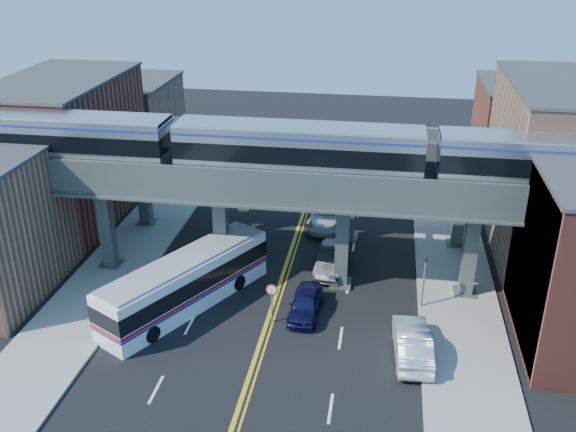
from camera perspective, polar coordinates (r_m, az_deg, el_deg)
The scene contains 19 objects.
ground at distance 36.70m, azimuth -2.74°, elevation -11.93°, with size 120.00×120.00×0.00m, color black.
sidewalk_west at distance 47.93m, azimuth -13.92°, elevation -3.18°, with size 5.00×70.00×0.16m, color gray.
sidewalk_east at distance 44.80m, azimuth 14.55°, elevation -5.31°, with size 5.00×70.00×0.16m, color gray.
building_west_b at distance 53.77m, azimuth -19.08°, elevation 5.54°, with size 8.00×14.00×11.00m, color brown.
building_west_c at distance 65.40m, azimuth -13.82°, elevation 8.06°, with size 8.00×10.00×8.00m, color #99694F.
building_east_b at distance 49.08m, azimuth 22.90°, elevation 3.79°, with size 8.00×14.00×12.00m, color #99694F.
building_east_c at distance 61.59m, azimuth 20.16°, elevation 6.73°, with size 8.00×10.00×9.00m, color brown.
mural_panel at distance 37.91m, azimuth 20.55°, elevation -3.88°, with size 0.10×9.50×9.50m, color teal.
elevated_viaduct_near at distance 40.39m, azimuth -0.66°, elevation 2.25°, with size 52.00×3.60×7.40m.
elevated_viaduct_far at distance 46.86m, azimuth 0.77°, elevation 5.47°, with size 52.00×3.60×7.40m.
transit_train at distance 39.26m, azimuth 0.93°, elevation 5.92°, with size 46.90×2.94×3.43m.
stop_sign at distance 38.10m, azimuth -1.44°, elevation -7.19°, with size 0.76×0.09×2.63m.
traffic_signal at distance 40.03m, azimuth 12.03°, elevation -5.19°, with size 0.15×0.18×4.10m.
transit_bus at distance 40.24m, azimuth -9.07°, elevation -5.88°, with size 8.34×12.03×3.16m.
car_lane_a at distance 39.35m, azimuth 1.56°, elevation -7.79°, with size 1.78×4.43×1.51m, color #0E0E35.
car_lane_b at distance 44.14m, azimuth 3.96°, elevation -3.85°, with size 1.78×5.10×1.68m, color #2C2C2E.
car_lane_c at distance 50.63m, azimuth 3.43°, elevation -0.02°, with size 2.59×5.61×1.56m, color silver.
car_lane_d at distance 55.52m, azimuth 3.68°, elevation 2.39°, with size 2.50×6.15×1.78m, color #97979C.
car_parked_curb at distance 36.44m, azimuth 11.00°, elevation -11.00°, with size 1.87×5.38×1.77m, color silver.
Camera 1 is at (6.30, -28.83, 21.81)m, focal length 40.00 mm.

